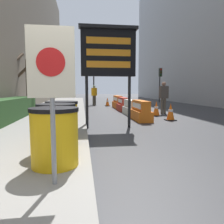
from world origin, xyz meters
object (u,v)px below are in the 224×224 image
Objects in this scene: jersey_barrier_red_striped at (123,105)px; jersey_barrier_orange_far at (118,103)px; message_board at (108,53)px; traffic_light_near_curb at (94,69)px; warning_sign at (51,76)px; pedestrian_passerby at (164,95)px; pedestrian_worker at (94,93)px; jersey_barrier_white at (130,108)px; traffic_cone_far at (156,109)px; barrel_drum_foreground at (55,137)px; jersey_barrier_orange_near at (141,112)px; traffic_light_far_side at (160,78)px; barrel_drum_back at (62,121)px; traffic_cone_near at (171,112)px; traffic_cone_mid at (107,102)px; barrel_drum_middle at (56,127)px.

jersey_barrier_red_striped is 2.06m from jersey_barrier_orange_far.
traffic_light_near_curb is (0.16, 12.17, 0.56)m from message_board.
warning_sign is 1.09× the size of pedestrian_passerby.
jersey_barrier_white is at bearing -128.22° from pedestrian_worker.
message_board reaches higher than traffic_cone_far.
jersey_barrier_white is (2.96, 7.92, -0.27)m from barrel_drum_foreground.
message_board is at bearing -140.84° from pedestrian_worker.
pedestrian_worker is at bearing -66.26° from pedestrian_passerby.
jersey_barrier_orange_far is at bearing 90.00° from jersey_barrier_orange_near.
traffic_light_near_curb reaches higher than traffic_light_far_side.
barrel_drum_back is 8.08m from pedestrian_passerby.
traffic_light_far_side is 7.74m from pedestrian_worker.
jersey_barrier_orange_near is 0.82× the size of jersey_barrier_orange_far.
traffic_light_near_curb is (-1.47, 10.45, 2.75)m from jersey_barrier_orange_near.
jersey_barrier_orange_far is 4.41m from pedestrian_passerby.
barrel_drum_back reaches higher than jersey_barrier_orange_far.
warning_sign is at bearing -117.37° from traffic_cone_far.
jersey_barrier_orange_near is 0.92× the size of jersey_barrier_white.
warning_sign is 7.60m from traffic_cone_near.
jersey_barrier_white is at bearing 71.42° from warning_sign.
barrel_drum_back is at bearing -138.22° from traffic_cone_near.
jersey_barrier_orange_far is 2.79× the size of traffic_cone_near.
jersey_barrier_white is at bearing -90.00° from jersey_barrier_red_striped.
traffic_cone_mid is at bearing 94.73° from jersey_barrier_white.
jersey_barrier_red_striped reaches higher than jersey_barrier_white.
barrel_drum_back is at bearing -106.28° from jersey_barrier_orange_far.
jersey_barrier_red_striped is at bearing 90.00° from jersey_barrier_white.
traffic_cone_mid is at bearing 104.16° from jersey_barrier_orange_far.
jersey_barrier_red_striped is at bearing -76.84° from traffic_light_near_curb.
pedestrian_passerby reaches higher than traffic_cone_mid.
pedestrian_worker reaches higher than jersey_barrier_orange_far.
jersey_barrier_white is at bearing -85.27° from traffic_cone_mid.
pedestrian_passerby is at bearing 50.23° from jersey_barrier_orange_near.
jersey_barrier_orange_far is at bearing 77.19° from warning_sign.
message_board is 4.50× the size of traffic_cone_far.
traffic_light_far_side is 2.05× the size of pedestrian_worker.
jersey_barrier_orange_near is 2.29× the size of traffic_cone_near.
traffic_cone_far is at bearing 52.41° from barrel_drum_back.
traffic_light_near_curb is at bearing -70.10° from pedestrian_passerby.
jersey_barrier_orange_far is (2.90, 12.74, -1.11)m from warning_sign.
barrel_drum_foreground is 4.74m from message_board.
traffic_light_near_curb is (-2.73, 10.71, 2.76)m from traffic_cone_near.
jersey_barrier_orange_far reaches higher than traffic_cone_near.
warning_sign is 1.11× the size of jersey_barrier_orange_near.
message_board is at bearing -90.76° from traffic_light_near_curb.
jersey_barrier_red_striped reaches higher than traffic_cone_far.
pedestrian_worker is (-1.00, 0.98, 0.66)m from traffic_cone_mid.
warning_sign is 15.79m from pedestrian_worker.
traffic_light_near_curb reaches higher than traffic_cone_far.
barrel_drum_back is (0.03, 0.88, 0.00)m from barrel_drum_middle.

